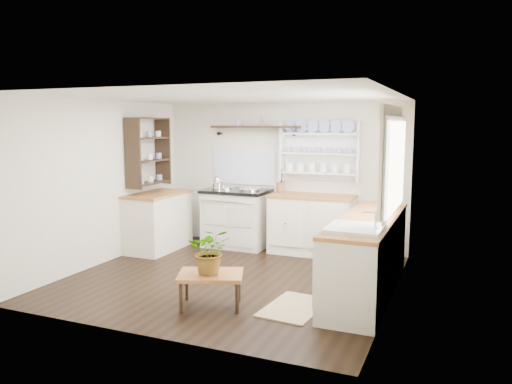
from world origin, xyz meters
TOP-DOWN VIEW (x-y plane):
  - floor at (0.00, 0.00)m, footprint 4.00×3.80m
  - wall_back at (0.00, 1.90)m, footprint 4.00×0.02m
  - wall_right at (2.00, 0.00)m, footprint 0.02×3.80m
  - wall_left at (-2.00, 0.00)m, footprint 0.02×3.80m
  - ceiling at (0.00, 0.00)m, footprint 4.00×3.80m
  - window at (1.95, 0.15)m, footprint 0.08×1.55m
  - aga_cooker at (-0.65, 1.57)m, footprint 1.04×0.72m
  - back_cabinets at (0.60, 1.60)m, footprint 1.27×0.63m
  - right_cabinets at (1.70, 0.10)m, footprint 0.62×2.43m
  - belfast_sink at (1.70, -0.65)m, footprint 0.55×0.60m
  - left_cabinets at (-1.70, 0.90)m, footprint 0.62×1.13m
  - plate_rack at (0.65, 1.86)m, footprint 1.20×0.22m
  - high_shelf at (-0.40, 1.78)m, footprint 1.50×0.29m
  - left_shelving at (-1.84, 0.90)m, footprint 0.28×0.80m
  - kettle at (-0.93, 1.45)m, footprint 0.16×0.16m
  - utensil_crock at (0.06, 1.68)m, footprint 0.13×0.13m
  - center_table at (0.23, -0.99)m, footprint 0.82×0.71m
  - potted_plant at (0.23, -0.99)m, footprint 0.57×0.54m
  - floor_rug at (1.07, -0.69)m, footprint 0.63×0.90m

SIDE VIEW (x-z plane):
  - floor at x=0.00m, z-range -0.01..0.01m
  - floor_rug at x=1.07m, z-range 0.00..0.02m
  - center_table at x=0.23m, z-range 0.14..0.51m
  - right_cabinets at x=1.70m, z-range 0.01..0.91m
  - left_cabinets at x=-1.70m, z-range 0.01..0.91m
  - back_cabinets at x=0.60m, z-range 0.01..0.91m
  - aga_cooker at x=-0.65m, z-range -0.01..0.95m
  - potted_plant at x=0.23m, z-range 0.37..0.87m
  - belfast_sink at x=1.70m, z-range 0.58..1.03m
  - utensil_crock at x=0.06m, z-range 0.91..1.06m
  - kettle at x=-0.93m, z-range 0.93..1.13m
  - wall_back at x=0.00m, z-range 0.00..2.30m
  - wall_right at x=2.00m, z-range 0.00..2.30m
  - wall_left at x=-2.00m, z-range 0.00..2.30m
  - left_shelving at x=-1.84m, z-range 1.02..2.08m
  - plate_rack at x=0.65m, z-range 1.11..2.01m
  - window at x=1.95m, z-range 0.95..2.17m
  - high_shelf at x=-0.40m, z-range 1.83..1.99m
  - ceiling at x=0.00m, z-range 2.29..2.30m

